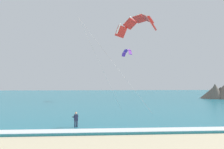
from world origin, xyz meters
TOP-DOWN VIEW (x-y plane):
  - sea at (0.00, 74.72)m, footprint 200.00×120.00m
  - surf_foam at (0.00, 15.72)m, footprint 200.00×1.76m
  - surfboard at (-1.14, 17.58)m, footprint 0.98×1.46m
  - kitesurfer at (-1.15, 17.60)m, footprint 0.66×0.65m
  - kite_primary at (5.73, 22.03)m, footprint 8.54×6.71m
  - kite_distant at (8.99, 53.73)m, footprint 2.11×4.96m
  - headland_right at (35.61, 57.31)m, footprint 10.83×10.21m

SIDE VIEW (x-z plane):
  - surfboard at x=-1.14m, z-range -0.02..0.07m
  - sea at x=0.00m, z-range 0.00..0.20m
  - surf_foam at x=0.00m, z-range 0.20..0.24m
  - kitesurfer at x=-1.15m, z-range 0.10..1.79m
  - headland_right at x=35.61m, z-range -0.28..4.21m
  - kite_primary at x=5.73m, z-range 5.93..17.46m
  - kite_distant at x=8.99m, z-range 11.62..13.40m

